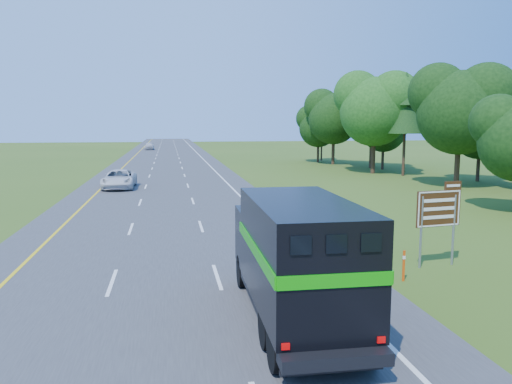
{
  "coord_description": "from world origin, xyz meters",
  "views": [
    {
      "loc": [
        0.21,
        -6.32,
        5.49
      ],
      "look_at": [
        4.74,
        19.5,
        1.9
      ],
      "focal_mm": 35.0,
      "sensor_mm": 36.0,
      "label": 1
    }
  ],
  "objects_px": {
    "horse_truck": "(295,256)",
    "exit_sign": "(439,212)",
    "far_car": "(149,146)",
    "white_suv": "(119,179)"
  },
  "relations": [
    {
      "from": "exit_sign",
      "to": "far_car",
      "type": "bearing_deg",
      "value": 90.82
    },
    {
      "from": "horse_truck",
      "to": "far_car",
      "type": "relative_size",
      "value": 1.71
    },
    {
      "from": "white_suv",
      "to": "exit_sign",
      "type": "distance_m",
      "value": 29.99
    },
    {
      "from": "far_car",
      "to": "exit_sign",
      "type": "distance_m",
      "value": 91.97
    },
    {
      "from": "horse_truck",
      "to": "white_suv",
      "type": "relative_size",
      "value": 1.41
    },
    {
      "from": "white_suv",
      "to": "far_car",
      "type": "relative_size",
      "value": 1.21
    },
    {
      "from": "horse_truck",
      "to": "far_car",
      "type": "xyz_separation_m",
      "value": [
        -7.33,
        95.29,
        -1.08
      ]
    },
    {
      "from": "white_suv",
      "to": "exit_sign",
      "type": "xyz_separation_m",
      "value": [
        14.37,
        -26.29,
        1.33
      ]
    },
    {
      "from": "exit_sign",
      "to": "white_suv",
      "type": "bearing_deg",
      "value": 110.64
    },
    {
      "from": "horse_truck",
      "to": "exit_sign",
      "type": "xyz_separation_m",
      "value": [
        6.81,
        4.42,
        0.24
      ]
    }
  ]
}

